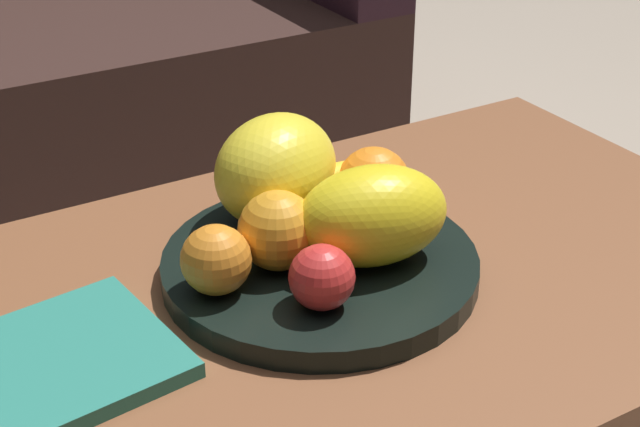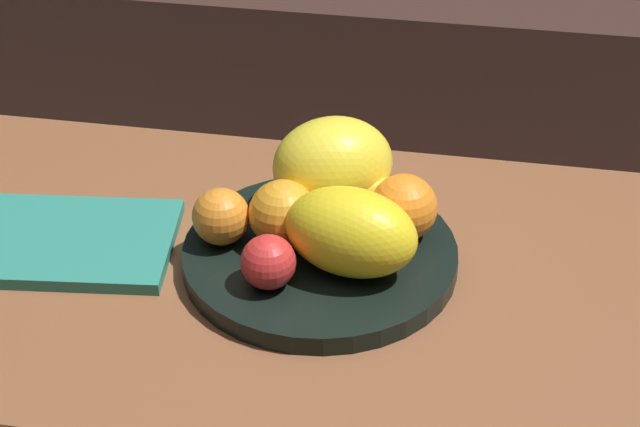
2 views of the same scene
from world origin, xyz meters
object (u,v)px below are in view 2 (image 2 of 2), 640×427
object	(u,v)px
fruit_bowl	(320,256)
banana_bunch	(361,202)
orange_back	(404,207)
coffee_table	(296,303)
apple_left	(268,262)
magazine	(72,242)
orange_left	(221,217)
melon_smaller_beside	(351,232)
melon_large_front	(333,165)
orange_front	(283,214)

from	to	relation	value
fruit_bowl	banana_bunch	world-z (taller)	banana_bunch
orange_back	coffee_table	bearing A→B (deg)	-153.02
apple_left	magazine	size ratio (longest dim) A/B	0.25
apple_left	coffee_table	bearing A→B (deg)	73.54
coffee_table	banana_bunch	world-z (taller)	banana_bunch
fruit_bowl	orange_left	size ratio (longest dim) A/B	4.76
melon_smaller_beside	magazine	size ratio (longest dim) A/B	0.63
fruit_bowl	magazine	bearing A→B (deg)	-176.42
orange_left	orange_back	bearing A→B (deg)	12.87
melon_large_front	orange_left	distance (m)	0.16
orange_back	apple_left	xyz separation A→B (m)	(-0.14, -0.12, -0.01)
coffee_table	banana_bunch	distance (m)	0.15
orange_left	orange_back	xyz separation A→B (m)	(0.21, 0.05, 0.01)
melon_smaller_beside	apple_left	world-z (taller)	melon_smaller_beside
orange_front	magazine	distance (m)	0.27
banana_bunch	orange_back	bearing A→B (deg)	-23.70
melon_large_front	melon_smaller_beside	xyz separation A→B (m)	(0.04, -0.13, -0.01)
melon_smaller_beside	banana_bunch	world-z (taller)	melon_smaller_beside
fruit_bowl	orange_front	distance (m)	0.07
coffee_table	apple_left	xyz separation A→B (m)	(-0.02, -0.06, 0.11)
coffee_table	fruit_bowl	world-z (taller)	fruit_bowl
orange_front	apple_left	xyz separation A→B (m)	(0.00, -0.08, -0.01)
orange_front	magazine	xyz separation A→B (m)	(-0.26, -0.02, -0.06)
coffee_table	orange_back	distance (m)	0.18
coffee_table	orange_front	size ratio (longest dim) A/B	13.28
melon_smaller_beside	magazine	xyz separation A→B (m)	(-0.35, 0.01, -0.07)
orange_front	orange_back	bearing A→B (deg)	15.38
melon_smaller_beside	apple_left	size ratio (longest dim) A/B	2.47
fruit_bowl	orange_left	world-z (taller)	orange_left
orange_left	magazine	xyz separation A→B (m)	(-0.19, -0.01, -0.05)
fruit_bowl	orange_back	size ratio (longest dim) A/B	4.05
melon_smaller_beside	magazine	bearing A→B (deg)	177.74
melon_large_front	coffee_table	bearing A→B (deg)	-103.32
orange_back	banana_bunch	size ratio (longest dim) A/B	0.51
coffee_table	melon_large_front	world-z (taller)	melon_large_front
orange_front	orange_left	bearing A→B (deg)	-172.07
orange_left	coffee_table	bearing A→B (deg)	-7.91
melon_large_front	banana_bunch	xyz separation A→B (m)	(0.04, -0.03, -0.03)
fruit_bowl	apple_left	xyz separation A→B (m)	(-0.05, -0.08, 0.04)
banana_bunch	magazine	world-z (taller)	banana_bunch
coffee_table	orange_back	size ratio (longest dim) A/B	13.32
coffee_table	apple_left	bearing A→B (deg)	-106.46
coffee_table	fruit_bowl	size ratio (longest dim) A/B	3.28
coffee_table	orange_back	xyz separation A→B (m)	(0.12, 0.06, 0.11)
fruit_bowl	melon_smaller_beside	bearing A→B (deg)	-38.41
orange_back	orange_front	bearing A→B (deg)	-164.62
melon_large_front	orange_front	world-z (taller)	melon_large_front
orange_left	magazine	bearing A→B (deg)	-175.71
melon_large_front	banana_bunch	distance (m)	0.06
melon_large_front	magazine	xyz separation A→B (m)	(-0.31, -0.11, -0.08)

